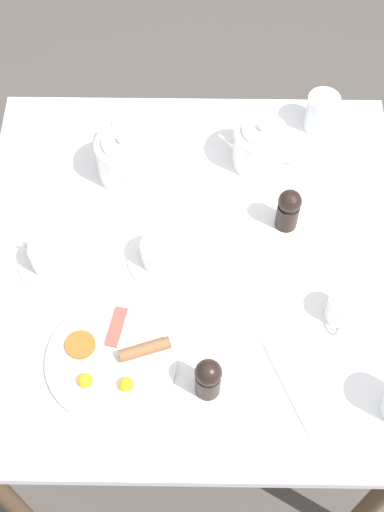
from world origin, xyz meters
TOP-DOWN VIEW (x-y plane):
  - ground_plane at (0.00, 0.00)m, footprint 8.00×8.00m
  - table at (0.00, 0.00)m, footprint 0.98×0.97m
  - breakfast_plate at (0.25, -0.16)m, footprint 0.27×0.27m
  - teapot_near at (-0.25, -0.17)m, footprint 0.21×0.13m
  - teapot_far at (-0.29, 0.16)m, footprint 0.13×0.22m
  - teacup_with_saucer_left at (-0.00, -0.07)m, footprint 0.15×0.15m
  - teacup_with_saucer_right at (0.01, -0.32)m, footprint 0.15×0.15m
  - water_glass_tall at (-0.40, 0.32)m, footprint 0.08×0.08m
  - creamer_jug at (0.13, 0.32)m, footprint 0.09×0.07m
  - pepper_grinder at (0.30, 0.04)m, footprint 0.05×0.05m
  - salt_grinder at (-0.10, 0.22)m, footprint 0.05×0.05m
  - fork_by_plate at (0.05, 0.11)m, footprint 0.07×0.16m
  - knife_by_plate at (0.30, 0.20)m, footprint 0.21×0.10m
  - spoon_for_tea at (-0.34, -0.39)m, footprint 0.12×0.12m

SIDE VIEW (x-z plane):
  - ground_plane at x=0.00m, z-range 0.00..0.00m
  - table at x=0.00m, z-range 0.29..1.02m
  - fork_by_plate at x=0.05m, z-range 0.73..0.73m
  - knife_by_plate at x=0.30m, z-range 0.73..0.73m
  - spoon_for_tea at x=-0.34m, z-range 0.73..0.73m
  - breakfast_plate at x=0.25m, z-range 0.72..0.76m
  - teacup_with_saucer_right at x=0.01m, z-range 0.72..0.79m
  - teacup_with_saucer_left at x=0.00m, z-range 0.72..0.79m
  - creamer_jug at x=0.13m, z-range 0.73..0.80m
  - water_glass_tall at x=-0.40m, z-range 0.73..0.83m
  - teapot_near at x=-0.25m, z-range 0.72..0.85m
  - teapot_far at x=-0.29m, z-range 0.72..0.85m
  - pepper_grinder at x=0.30m, z-range 0.73..0.85m
  - salt_grinder at x=-0.10m, z-range 0.73..0.85m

